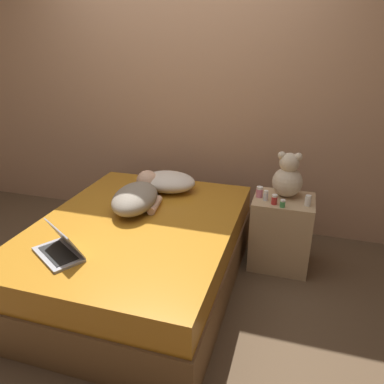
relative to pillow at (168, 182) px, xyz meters
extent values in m
plane|color=brown|center=(-0.02, -0.61, -0.60)|extent=(12.00, 12.00, 0.00)
cube|color=tan|center=(-0.02, 0.57, 0.70)|extent=(8.00, 0.06, 2.60)
cube|color=brown|center=(-0.02, -0.61, -0.44)|extent=(1.39, 1.81, 0.32)
cube|color=#B2721E|center=(-0.02, -0.61, -0.18)|extent=(1.36, 1.77, 0.20)
cube|color=tan|center=(0.97, -0.05, -0.31)|extent=(0.46, 0.39, 0.59)
ellipsoid|color=beige|center=(0.00, 0.00, 0.00)|extent=(0.46, 0.35, 0.16)
ellipsoid|color=gray|center=(-0.11, -0.42, 0.01)|extent=(0.39, 0.58, 0.18)
sphere|color=#DBAD8E|center=(-0.16, -0.07, 0.01)|extent=(0.18, 0.18, 0.18)
cylinder|color=#DBAD8E|center=(0.03, -0.37, -0.05)|extent=(0.09, 0.25, 0.06)
cube|color=#9E9EA3|center=(-0.28, -1.15, -0.07)|extent=(0.39, 0.35, 0.02)
cube|color=black|center=(-0.28, -1.15, -0.06)|extent=(0.31, 0.26, 0.00)
cube|color=#9E9EA3|center=(-0.26, -1.11, 0.02)|extent=(0.34, 0.26, 0.17)
cube|color=black|center=(-0.26, -1.11, 0.02)|extent=(0.30, 0.23, 0.15)
sphere|color=beige|center=(0.97, 0.01, 0.10)|extent=(0.23, 0.23, 0.23)
sphere|color=beige|center=(0.97, 0.01, 0.26)|extent=(0.15, 0.15, 0.15)
sphere|color=beige|center=(0.91, 0.01, 0.31)|extent=(0.06, 0.06, 0.06)
sphere|color=beige|center=(1.03, 0.01, 0.31)|extent=(0.06, 0.06, 0.06)
cylinder|color=silver|center=(0.83, -0.12, 0.02)|extent=(0.04, 0.04, 0.06)
cylinder|color=white|center=(0.83, -0.12, 0.06)|extent=(0.03, 0.03, 0.02)
cylinder|color=white|center=(1.14, -0.12, 0.02)|extent=(0.05, 0.05, 0.06)
cylinder|color=white|center=(1.14, -0.12, 0.06)|extent=(0.04, 0.04, 0.02)
cylinder|color=#3D8E4C|center=(0.96, -0.21, 0.01)|extent=(0.04, 0.04, 0.05)
cylinder|color=white|center=(0.96, -0.21, 0.04)|extent=(0.04, 0.04, 0.01)
cylinder|color=#B72D2D|center=(0.90, -0.17, 0.02)|extent=(0.04, 0.04, 0.06)
cylinder|color=white|center=(0.90, -0.17, 0.05)|extent=(0.04, 0.04, 0.02)
cylinder|color=pink|center=(0.78, -0.07, 0.02)|extent=(0.05, 0.05, 0.07)
cylinder|color=white|center=(0.78, -0.07, 0.06)|extent=(0.05, 0.05, 0.02)
camera|label=1|loc=(1.05, -2.76, 1.16)|focal=35.00mm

